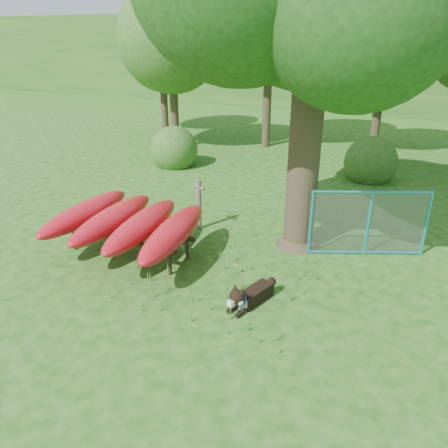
% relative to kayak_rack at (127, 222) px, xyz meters
% --- Properties ---
extents(ground, '(80.00, 80.00, 0.00)m').
position_rel_kayak_rack_xyz_m(ground, '(1.98, -0.75, -0.81)').
color(ground, '#1C4D0F').
rests_on(ground, ground).
extents(wooden_post, '(0.36, 0.17, 1.32)m').
position_rel_kayak_rack_xyz_m(wooden_post, '(0.73, 1.98, -0.11)').
color(wooden_post, brown).
rests_on(wooden_post, ground).
extents(kayak_rack, '(3.49, 3.13, 1.06)m').
position_rel_kayak_rack_xyz_m(kayak_rack, '(0.00, 0.00, 0.00)').
color(kayak_rack, black).
rests_on(kayak_rack, ground).
extents(husky_dog, '(0.58, 1.23, 0.57)m').
position_rel_kayak_rack_xyz_m(husky_dog, '(3.26, -0.69, -0.61)').
color(husky_dog, black).
rests_on(husky_dog, ground).
extents(fence_section, '(2.43, 1.17, 2.57)m').
position_rel_kayak_rack_xyz_m(fence_section, '(4.83, 2.38, -0.03)').
color(fence_section, teal).
rests_on(fence_section, ground).
extents(wildflower_clump, '(0.11, 0.11, 0.24)m').
position_rel_kayak_rack_xyz_m(wildflower_clump, '(2.56, 0.24, -0.62)').
color(wildflower_clump, '#40852B').
rests_on(wildflower_clump, ground).
extents(bg_tree_a, '(4.40, 4.40, 6.70)m').
position_rel_kayak_rack_xyz_m(bg_tree_a, '(-4.52, 9.25, 3.68)').
color(bg_tree_a, '#352B1D').
rests_on(bg_tree_a, ground).
extents(bg_tree_b, '(5.20, 5.20, 8.22)m').
position_rel_kayak_rack_xyz_m(bg_tree_b, '(-1.02, 11.25, 4.80)').
color(bg_tree_b, '#352B1D').
rests_on(bg_tree_b, ground).
extents(bg_tree_c, '(4.00, 4.00, 6.12)m').
position_rel_kayak_rack_xyz_m(bg_tree_c, '(3.48, 12.25, 3.30)').
color(bg_tree_c, '#352B1D').
rests_on(bg_tree_c, ground).
extents(bg_tree_f, '(3.60, 3.60, 5.55)m').
position_rel_kayak_rack_xyz_m(bg_tree_f, '(-7.02, 12.25, 2.92)').
color(bg_tree_f, '#352B1D').
rests_on(bg_tree_f, ground).
extents(shrub_left, '(1.80, 1.80, 1.80)m').
position_rel_kayak_rack_xyz_m(shrub_left, '(-3.02, 6.75, -0.81)').
color(shrub_left, '#2B5A1D').
rests_on(shrub_left, ground).
extents(shrub_mid, '(1.80, 1.80, 1.80)m').
position_rel_kayak_rack_xyz_m(shrub_mid, '(3.98, 8.25, -0.81)').
color(shrub_mid, '#2B5A1D').
rests_on(shrub_mid, ground).
extents(wooded_hillside, '(80.00, 12.00, 6.00)m').
position_rel_kayak_rack_xyz_m(wooded_hillside, '(1.98, 27.25, 2.19)').
color(wooded_hillside, '#2B5A1D').
rests_on(wooded_hillside, ground).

